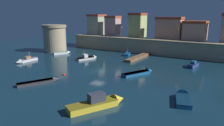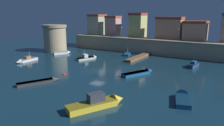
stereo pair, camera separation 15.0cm
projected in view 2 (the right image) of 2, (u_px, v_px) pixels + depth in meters
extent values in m
plane|color=#112D3D|center=(97.00, 71.00, 40.54)|extent=(130.06, 130.06, 0.00)
cube|color=tan|center=(146.00, 46.00, 59.54)|extent=(49.66, 3.89, 3.91)
cube|color=gray|center=(146.00, 39.00, 59.07)|extent=(49.66, 4.19, 0.24)
cube|color=#A6AE8D|center=(97.00, 26.00, 72.83)|extent=(4.73, 5.10, 6.36)
cube|color=#A3422F|center=(97.00, 15.00, 72.03)|extent=(4.92, 5.30, 0.70)
cube|color=tan|center=(113.00, 27.00, 68.64)|extent=(4.18, 3.76, 5.87)
cube|color=#AB4E31|center=(113.00, 17.00, 67.90)|extent=(4.35, 3.91, 0.70)
cube|color=#BABD71|center=(138.00, 26.00, 64.47)|extent=(4.16, 4.92, 6.75)
cube|color=#A13B29|center=(138.00, 14.00, 63.63)|extent=(4.32, 5.12, 0.70)
cube|color=tan|center=(170.00, 29.00, 59.03)|extent=(7.02, 4.25, 5.64)
cube|color=#9C452B|center=(170.00, 18.00, 58.31)|extent=(7.30, 4.42, 0.70)
cube|color=tan|center=(195.00, 32.00, 56.20)|extent=(5.70, 5.81, 4.60)
cube|color=#9D4523|center=(196.00, 22.00, 55.60)|extent=(5.93, 6.05, 0.70)
cylinder|color=tan|center=(55.00, 40.00, 61.79)|extent=(6.55, 6.55, 7.14)
cylinder|color=gray|center=(54.00, 26.00, 60.89)|extent=(7.07, 7.07, 0.80)
cube|color=brown|center=(139.00, 57.00, 52.56)|extent=(1.64, 12.04, 0.61)
cylinder|color=#513925|center=(148.00, 54.00, 55.88)|extent=(0.20, 0.20, 0.70)
cylinder|color=#513925|center=(144.00, 56.00, 53.40)|extent=(0.20, 0.20, 0.70)
cylinder|color=#513925|center=(139.00, 58.00, 50.92)|extent=(0.20, 0.20, 0.70)
cylinder|color=#513925|center=(133.00, 60.00, 48.45)|extent=(0.20, 0.20, 0.70)
cylinder|color=black|center=(122.00, 32.00, 62.89)|extent=(0.12, 0.12, 2.87)
sphere|color=#F9D172|center=(122.00, 27.00, 62.53)|extent=(0.32, 0.32, 0.32)
cylinder|color=black|center=(178.00, 35.00, 54.07)|extent=(0.12, 0.12, 2.90)
sphere|color=#F9D172|center=(178.00, 29.00, 53.71)|extent=(0.32, 0.32, 0.32)
cube|color=gold|center=(92.00, 106.00, 24.11)|extent=(4.22, 6.10, 0.81)
cone|color=gold|center=(118.00, 99.00, 25.92)|extent=(2.06, 1.97, 1.60)
cube|color=olive|center=(92.00, 103.00, 24.03)|extent=(4.31, 6.22, 0.08)
cube|color=#333842|center=(96.00, 97.00, 24.17)|extent=(1.87, 2.23, 1.03)
cube|color=#195689|center=(183.00, 101.00, 25.69)|extent=(2.83, 4.26, 0.59)
cone|color=#195689|center=(182.00, 94.00, 28.01)|extent=(1.90, 1.54, 1.65)
cube|color=#0E2B42|center=(183.00, 99.00, 25.64)|extent=(2.88, 4.34, 0.08)
cube|color=#333338|center=(35.00, 83.00, 32.76)|extent=(3.41, 5.46, 0.53)
cone|color=#333338|center=(56.00, 79.00, 34.52)|extent=(1.61, 1.74, 1.11)
cube|color=black|center=(35.00, 81.00, 32.71)|extent=(3.48, 5.57, 0.08)
cube|color=silver|center=(85.00, 59.00, 50.99)|extent=(3.18, 4.74, 0.51)
cone|color=silver|center=(95.00, 57.00, 52.61)|extent=(1.97, 1.74, 1.63)
cube|color=#5C604C|center=(85.00, 58.00, 50.94)|extent=(3.24, 4.84, 0.08)
cube|color=silver|center=(85.00, 56.00, 50.81)|extent=(1.62, 1.43, 0.84)
cube|color=#99B7C6|center=(87.00, 55.00, 51.10)|extent=(1.16, 0.49, 0.50)
cylinder|color=#B2B2B7|center=(84.00, 54.00, 50.56)|extent=(0.08, 0.08, 1.89)
cube|color=#195689|center=(127.00, 54.00, 56.66)|extent=(2.49, 3.97, 0.48)
cone|color=#195689|center=(128.00, 53.00, 58.87)|extent=(1.58, 1.41, 1.32)
cube|color=#0B2D3A|center=(127.00, 54.00, 56.61)|extent=(2.54, 4.05, 0.08)
cylinder|color=#B2B2B7|center=(127.00, 50.00, 56.75)|extent=(0.08, 0.08, 1.68)
cube|color=silver|center=(29.00, 60.00, 49.17)|extent=(1.53, 4.51, 0.65)
cone|color=silver|center=(18.00, 62.00, 46.79)|extent=(1.29, 1.31, 1.23)
cube|color=slate|center=(29.00, 59.00, 49.10)|extent=(1.56, 4.60, 0.08)
cube|color=olive|center=(28.00, 57.00, 48.82)|extent=(1.07, 1.35, 0.60)
cube|color=#99B7C6|center=(25.00, 58.00, 48.26)|extent=(0.91, 0.11, 0.36)
cylinder|color=#B2B2B7|center=(29.00, 55.00, 49.18)|extent=(0.08, 0.08, 1.61)
cube|color=navy|center=(193.00, 65.00, 43.54)|extent=(1.63, 4.10, 0.79)
cone|color=navy|center=(197.00, 63.00, 45.41)|extent=(1.20, 1.24, 1.06)
cube|color=#101932|center=(193.00, 64.00, 43.46)|extent=(1.66, 4.18, 0.08)
cube|color=navy|center=(194.00, 62.00, 43.48)|extent=(1.04, 1.46, 0.50)
cube|color=#195689|center=(136.00, 74.00, 37.70)|extent=(3.57, 5.62, 0.56)
cone|color=#195689|center=(150.00, 71.00, 39.52)|extent=(1.79, 1.83, 1.33)
cube|color=#092445|center=(136.00, 72.00, 37.64)|extent=(3.64, 5.73, 0.08)
cube|color=white|center=(61.00, 53.00, 57.83)|extent=(2.80, 4.04, 0.74)
cone|color=white|center=(69.00, 52.00, 59.08)|extent=(1.50, 1.48, 1.13)
cube|color=slate|center=(61.00, 52.00, 57.76)|extent=(2.85, 4.12, 0.08)
sphere|color=red|center=(64.00, 75.00, 37.94)|extent=(0.57, 0.57, 0.57)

